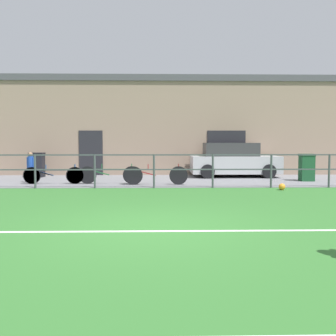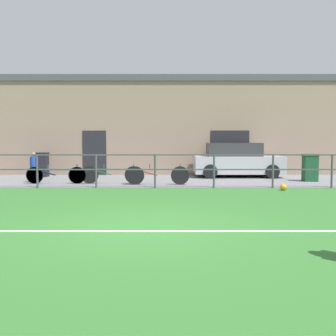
{
  "view_description": "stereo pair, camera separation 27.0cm",
  "coord_description": "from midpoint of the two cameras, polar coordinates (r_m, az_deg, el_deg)",
  "views": [
    {
      "loc": [
        0.17,
        -6.87,
        1.55
      ],
      "look_at": [
        0.43,
        4.17,
        0.81
      ],
      "focal_mm": 40.77,
      "sensor_mm": 36.0,
      "label": 1
    },
    {
      "loc": [
        0.44,
        -6.88,
        1.55
      ],
      "look_at": [
        0.43,
        4.17,
        0.81
      ],
      "focal_mm": 40.77,
      "sensor_mm": 36.0,
      "label": 2
    }
  ],
  "objects": [
    {
      "name": "ground",
      "position": [
        7.06,
        -3.84,
        -9.02
      ],
      "size": [
        60.0,
        44.0,
        0.04
      ],
      "primitive_type": "cube",
      "color": "#33702D"
    },
    {
      "name": "field_line_touchline",
      "position": [
        6.76,
        -3.95,
        -9.4
      ],
      "size": [
        36.0,
        0.11,
        0.0
      ],
      "primitive_type": "cube",
      "color": "white",
      "rests_on": "ground"
    },
    {
      "name": "pavement_strip",
      "position": [
        15.45,
        -2.48,
        -1.87
      ],
      "size": [
        48.0,
        5.0,
        0.02
      ],
      "primitive_type": "cube",
      "color": "slate",
      "rests_on": "ground"
    },
    {
      "name": "perimeter_fence",
      "position": [
        12.9,
        -2.71,
        0.28
      ],
      "size": [
        36.07,
        0.07,
        1.15
      ],
      "color": "#474C51",
      "rests_on": "ground"
    },
    {
      "name": "clubhouse_facade",
      "position": [
        19.09,
        -2.28,
        6.27
      ],
      "size": [
        28.0,
        2.56,
        4.7
      ],
      "color": "gray",
      "rests_on": "ground"
    },
    {
      "name": "soccer_ball_spare",
      "position": [
        12.93,
        16.1,
        -2.71
      ],
      "size": [
        0.22,
        0.22,
        0.22
      ],
      "primitive_type": "sphere",
      "color": "orange",
      "rests_on": "ground"
    },
    {
      "name": "spectator_child",
      "position": [
        15.34,
        -20.32,
        0.36
      ],
      "size": [
        0.31,
        0.2,
        1.16
      ],
      "rotation": [
        0.0,
        0.0,
        2.89
      ],
      "color": "#232D4C",
      "rests_on": "pavement_strip"
    },
    {
      "name": "parked_car_red",
      "position": [
        17.19,
        9.32,
        1.09
      ],
      "size": [
        3.86,
        1.79,
        1.51
      ],
      "color": "#B7B7BC",
      "rests_on": "pavement_strip"
    },
    {
      "name": "bicycle_parked_1",
      "position": [
        13.78,
        -2.38,
        -1.07
      ],
      "size": [
        2.3,
        0.04,
        0.76
      ],
      "color": "black",
      "rests_on": "pavement_strip"
    },
    {
      "name": "bicycle_parked_2",
      "position": [
        14.26,
        -9.28,
        -0.98
      ],
      "size": [
        2.28,
        0.04,
        0.75
      ],
      "color": "black",
      "rests_on": "pavement_strip"
    },
    {
      "name": "bicycle_parked_3",
      "position": [
        14.69,
        -17.33,
        -1.02
      ],
      "size": [
        2.2,
        0.04,
        0.73
      ],
      "color": "black",
      "rests_on": "pavement_strip"
    },
    {
      "name": "bicycle_parked_4",
      "position": [
        14.69,
        -17.24,
        -1.02
      ],
      "size": [
        2.2,
        0.04,
        0.72
      ],
      "color": "black",
      "rests_on": "pavement_strip"
    },
    {
      "name": "trash_bin_0",
      "position": [
        16.02,
        19.57,
        0.1
      ],
      "size": [
        0.55,
        0.47,
        1.08
      ],
      "color": "#194C28",
      "rests_on": "pavement_strip"
    },
    {
      "name": "trash_bin_1",
      "position": [
        17.82,
        -19.39,
        0.47
      ],
      "size": [
        0.61,
        0.52,
        1.08
      ],
      "color": "black",
      "rests_on": "pavement_strip"
    }
  ]
}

